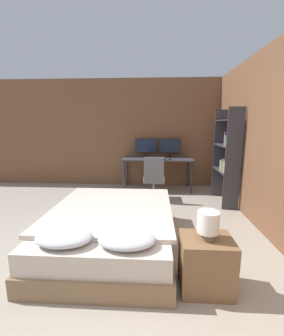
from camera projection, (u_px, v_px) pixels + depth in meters
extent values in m
plane|color=#9E9384|center=(131.00, 327.00, 1.77)|extent=(20.00, 20.00, 0.00)
cube|color=brown|center=(148.00, 133.00, 5.75)|extent=(12.00, 0.06, 2.70)
cube|color=brown|center=(281.00, 142.00, 2.88)|extent=(0.06, 12.00, 2.70)
cube|color=#846647|center=(112.00, 238.00, 2.96)|extent=(1.51, 2.02, 0.22)
cube|color=beige|center=(111.00, 222.00, 2.91)|extent=(1.45, 1.96, 0.23)
cube|color=beige|center=(113.00, 208.00, 3.00)|extent=(1.55, 1.70, 0.05)
ellipsoid|color=silver|center=(64.00, 237.00, 2.15)|extent=(0.55, 0.38, 0.13)
ellipsoid|color=silver|center=(127.00, 239.00, 2.11)|extent=(0.55, 0.38, 0.13)
cube|color=brown|center=(206.00, 264.00, 2.15)|extent=(0.49, 0.40, 0.53)
cylinder|color=gray|center=(207.00, 238.00, 2.10)|extent=(0.11, 0.11, 0.01)
cylinder|color=gray|center=(207.00, 235.00, 2.10)|extent=(0.02, 0.02, 0.05)
cylinder|color=silver|center=(208.00, 222.00, 2.07)|extent=(0.20, 0.20, 0.20)
cube|color=#38383D|center=(158.00, 159.00, 5.44)|extent=(1.67, 0.69, 0.03)
cylinder|color=#2D2D33|center=(124.00, 177.00, 5.27)|extent=(0.05, 0.05, 0.74)
cylinder|color=#2D2D33|center=(192.00, 178.00, 5.18)|extent=(0.05, 0.05, 0.74)
cylinder|color=#2D2D33|center=(127.00, 172.00, 5.85)|extent=(0.05, 0.05, 0.74)
cylinder|color=#2D2D33|center=(188.00, 172.00, 5.76)|extent=(0.05, 0.05, 0.74)
cylinder|color=black|center=(146.00, 156.00, 5.69)|extent=(0.16, 0.16, 0.01)
cylinder|color=black|center=(146.00, 154.00, 5.68)|extent=(0.03, 0.03, 0.09)
cube|color=black|center=(146.00, 146.00, 5.64)|extent=(0.52, 0.03, 0.35)
cube|color=#192338|center=(146.00, 146.00, 5.63)|extent=(0.49, 0.00, 0.32)
cylinder|color=black|center=(169.00, 157.00, 5.66)|extent=(0.16, 0.16, 0.01)
cylinder|color=black|center=(169.00, 155.00, 5.65)|extent=(0.03, 0.03, 0.09)
cube|color=black|center=(170.00, 146.00, 5.61)|extent=(0.52, 0.03, 0.35)
cube|color=#192338|center=(170.00, 146.00, 5.59)|extent=(0.49, 0.00, 0.32)
cube|color=black|center=(158.00, 159.00, 5.20)|extent=(0.39, 0.13, 0.02)
ellipsoid|color=black|center=(170.00, 159.00, 5.18)|extent=(0.07, 0.05, 0.04)
cylinder|color=black|center=(154.00, 198.00, 4.84)|extent=(0.52, 0.52, 0.04)
cylinder|color=gray|center=(154.00, 189.00, 4.80)|extent=(0.05, 0.05, 0.35)
cube|color=slate|center=(154.00, 180.00, 4.76)|extent=(0.44, 0.44, 0.07)
cube|color=slate|center=(154.00, 169.00, 4.51)|extent=(0.40, 0.05, 0.47)
cube|color=#333338|center=(233.00, 160.00, 4.06)|extent=(0.30, 0.02, 1.88)
cube|color=#333338|center=(220.00, 154.00, 4.88)|extent=(0.30, 0.02, 1.88)
cube|color=#333338|center=(225.00, 171.00, 4.52)|extent=(0.30, 0.82, 0.02)
cube|color=#333338|center=(227.00, 146.00, 4.43)|extent=(0.30, 0.82, 0.02)
cube|color=#333338|center=(229.00, 120.00, 4.33)|extent=(0.30, 0.82, 0.02)
cube|color=orange|center=(232.00, 168.00, 4.12)|extent=(0.24, 0.02, 0.23)
cube|color=teal|center=(231.00, 169.00, 4.16)|extent=(0.24, 0.04, 0.17)
cube|color=#BCB29E|center=(231.00, 167.00, 4.20)|extent=(0.24, 0.04, 0.23)
cube|color=teal|center=(230.00, 166.00, 4.25)|extent=(0.24, 0.04, 0.25)
cube|color=orange|center=(229.00, 167.00, 4.30)|extent=(0.24, 0.03, 0.20)
cube|color=teal|center=(228.00, 166.00, 4.34)|extent=(0.24, 0.03, 0.25)
cube|color=#337042|center=(227.00, 166.00, 4.38)|extent=(0.24, 0.03, 0.22)
cube|color=gold|center=(227.00, 166.00, 4.42)|extent=(0.24, 0.04, 0.20)
cube|color=#BCB29E|center=(226.00, 165.00, 4.47)|extent=(0.24, 0.03, 0.21)
cube|color=orange|center=(234.00, 142.00, 4.03)|extent=(0.24, 0.03, 0.18)
cube|color=#28282D|center=(233.00, 141.00, 4.06)|extent=(0.24, 0.03, 0.20)
cube|color=orange|center=(233.00, 142.00, 4.10)|extent=(0.24, 0.02, 0.18)
cube|color=#337042|center=(232.00, 141.00, 4.13)|extent=(0.24, 0.03, 0.21)
cube|color=teal|center=(231.00, 141.00, 4.17)|extent=(0.24, 0.04, 0.20)
cube|color=#7A387F|center=(231.00, 139.00, 4.21)|extent=(0.24, 0.04, 0.26)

